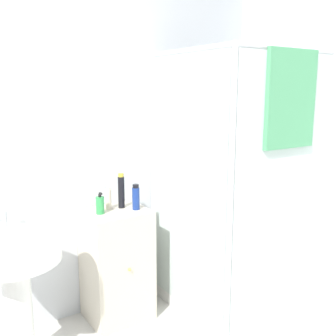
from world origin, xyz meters
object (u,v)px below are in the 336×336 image
Objects in this scene: soap_dispenser at (100,205)px; shampoo_bottle_blue at (136,197)px; shampoo_bottle_tall_black at (121,191)px; lotion_bottle_white at (108,199)px; sink at (15,269)px.

soap_dispenser is 0.25m from shampoo_bottle_blue.
shampoo_bottle_tall_black is 1.42× the size of lotion_bottle_white.
lotion_bottle_white reaches higher than soap_dispenser.
shampoo_bottle_tall_black reaches higher than sink.
shampoo_bottle_tall_black is at bearing 15.67° from sink.
soap_dispenser is 0.60× the size of shampoo_bottle_tall_black.
soap_dispenser is at bearing 16.09° from sink.
lotion_bottle_white is (-0.09, 0.02, -0.05)m from shampoo_bottle_tall_black.
lotion_bottle_white reaches higher than sink.
shampoo_bottle_blue is 0.19m from lotion_bottle_white.
shampoo_bottle_blue is 1.03× the size of lotion_bottle_white.
shampoo_bottle_blue is at bearing -10.65° from soap_dispenser.
shampoo_bottle_tall_black is 1.38× the size of shampoo_bottle_blue.
shampoo_bottle_blue is (0.25, -0.05, 0.03)m from soap_dispenser.
shampoo_bottle_tall_black is at bearing -13.91° from lotion_bottle_white.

